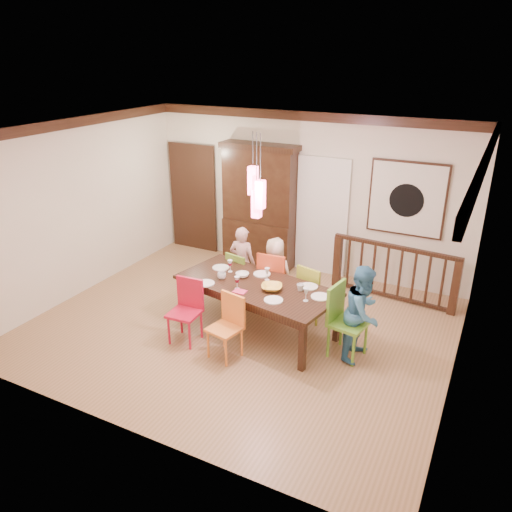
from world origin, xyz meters
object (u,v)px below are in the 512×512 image
at_px(dining_table, 257,289).
at_px(balustrade, 393,271).
at_px(person_end_right, 363,313).
at_px(chair_far_left, 242,273).
at_px(person_far_left, 242,263).
at_px(chair_end_right, 349,318).
at_px(china_hutch, 259,206).
at_px(person_far_mid, 275,273).

relative_size(dining_table, balustrade, 1.19).
height_order(dining_table, person_end_right, person_end_right).
height_order(chair_far_left, person_far_left, person_far_left).
xyz_separation_m(chair_far_left, person_far_left, (-0.05, 0.09, 0.13)).
distance_m(balustrade, person_end_right, 1.89).
xyz_separation_m(dining_table, balustrade, (1.56, 1.90, -0.18)).
bearing_deg(chair_far_left, person_end_right, 173.51).
bearing_deg(chair_end_right, person_far_left, 76.63).
bearing_deg(person_far_left, china_hutch, -76.10).
height_order(chair_far_left, balustrade, balustrade).
xyz_separation_m(chair_end_right, person_far_left, (-2.08, 0.89, 0.04)).
xyz_separation_m(chair_end_right, person_end_right, (0.16, 0.07, 0.08)).
bearing_deg(person_end_right, person_far_mid, 71.64).
xyz_separation_m(china_hutch, person_far_left, (0.39, -1.41, -0.54)).
bearing_deg(chair_end_right, person_far_mid, 69.51).
relative_size(china_hutch, person_far_left, 1.86).
bearing_deg(balustrade, chair_far_left, -146.91).
bearing_deg(person_far_mid, person_end_right, 152.16).
bearing_deg(china_hutch, person_far_mid, -55.36).
bearing_deg(chair_far_left, person_far_left, -50.08).
xyz_separation_m(balustrade, person_far_mid, (-1.64, -1.09, 0.08)).
relative_size(chair_end_right, person_end_right, 0.77).
height_order(dining_table, person_far_mid, person_far_mid).
height_order(balustrade, person_far_left, person_far_left).
height_order(dining_table, chair_far_left, chair_far_left).
distance_m(balustrade, person_far_mid, 1.97).
relative_size(china_hutch, person_far_mid, 2.00).
relative_size(dining_table, chair_far_left, 2.90).
distance_m(dining_table, china_hutch, 2.54).
xyz_separation_m(chair_far_left, person_end_right, (2.20, -0.72, 0.17)).
bearing_deg(china_hutch, person_far_left, -74.44).
relative_size(chair_end_right, china_hutch, 0.44).
bearing_deg(person_end_right, dining_table, 97.94).
bearing_deg(dining_table, person_far_left, 140.12).
height_order(dining_table, china_hutch, china_hutch).
bearing_deg(chair_far_left, person_far_mid, -160.93).
height_order(chair_end_right, balustrade, chair_end_right).
bearing_deg(person_far_left, dining_table, 127.68).
height_order(dining_table, person_far_left, person_far_left).
bearing_deg(china_hutch, dining_table, -64.39).
bearing_deg(dining_table, person_end_right, 11.35).
xyz_separation_m(dining_table, person_end_right, (1.57, 0.02, -0.01)).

